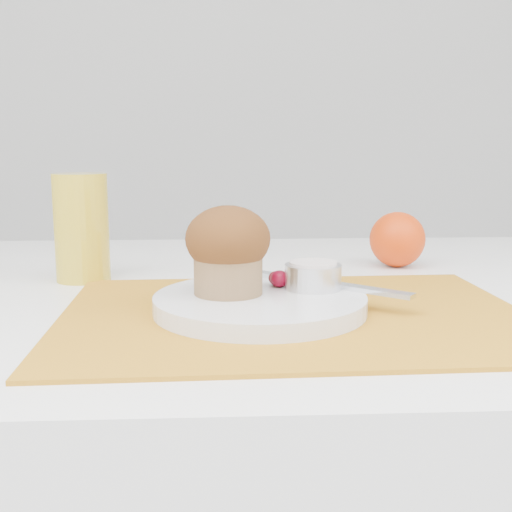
{
  "coord_description": "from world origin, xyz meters",
  "views": [
    {
      "loc": [
        -0.02,
        -0.75,
        0.93
      ],
      "look_at": [
        0.01,
        -0.02,
        0.8
      ],
      "focal_mm": 45.0,
      "sensor_mm": 36.0,
      "label": 1
    }
  ],
  "objects": [
    {
      "name": "placemat",
      "position": [
        0.05,
        -0.1,
        0.75
      ],
      "size": [
        0.5,
        0.37,
        0.0
      ],
      "primitive_type": "cube",
      "rotation": [
        0.0,
        0.0,
        0.03
      ],
      "color": "#C07C1A",
      "rests_on": "table"
    },
    {
      "name": "plate",
      "position": [
        0.01,
        -0.1,
        0.76
      ],
      "size": [
        0.28,
        0.28,
        0.02
      ],
      "primitive_type": "cylinder",
      "rotation": [
        0.0,
        0.0,
        0.26
      ],
      "color": "silver",
      "rests_on": "placemat"
    },
    {
      "name": "ramekin",
      "position": [
        0.07,
        -0.07,
        0.79
      ],
      "size": [
        0.06,
        0.06,
        0.03
      ],
      "primitive_type": "cylinder",
      "rotation": [
        0.0,
        0.0,
        0.01
      ],
      "color": "silver",
      "rests_on": "plate"
    },
    {
      "name": "cream",
      "position": [
        0.07,
        -0.07,
        0.8
      ],
      "size": [
        0.07,
        0.07,
        0.01
      ],
      "primitive_type": "cylinder",
      "rotation": [
        0.0,
        0.0,
        -0.37
      ],
      "color": "silver",
      "rests_on": "ramekin"
    },
    {
      "name": "raspberry_near",
      "position": [
        0.04,
        -0.05,
        0.78
      ],
      "size": [
        0.02,
        0.02,
        0.02
      ],
      "primitive_type": "ellipsoid",
      "color": "#510207",
      "rests_on": "plate"
    },
    {
      "name": "raspberry_far",
      "position": [
        0.04,
        -0.06,
        0.78
      ],
      "size": [
        0.02,
        0.02,
        0.02
      ],
      "primitive_type": "ellipsoid",
      "color": "#530211",
      "rests_on": "plate"
    },
    {
      "name": "butter_knife",
      "position": [
        0.1,
        -0.06,
        0.77
      ],
      "size": [
        0.16,
        0.14,
        0.0
      ],
      "primitive_type": "cube",
      "rotation": [
        0.0,
        0.0,
        -0.7
      ],
      "color": "silver",
      "rests_on": "plate"
    },
    {
      "name": "orange",
      "position": [
        0.23,
        0.17,
        0.79
      ],
      "size": [
        0.08,
        0.08,
        0.08
      ],
      "primitive_type": "sphere",
      "color": "#E83F08",
      "rests_on": "table"
    },
    {
      "name": "juice_glass",
      "position": [
        -0.21,
        0.09,
        0.82
      ],
      "size": [
        0.08,
        0.08,
        0.14
      ],
      "primitive_type": "cylinder",
      "rotation": [
        0.0,
        0.0,
        -0.22
      ],
      "color": "gold",
      "rests_on": "table"
    },
    {
      "name": "muffin",
      "position": [
        -0.02,
        -0.09,
        0.82
      ],
      "size": [
        0.09,
        0.09,
        0.09
      ],
      "color": "olive",
      "rests_on": "plate"
    }
  ]
}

